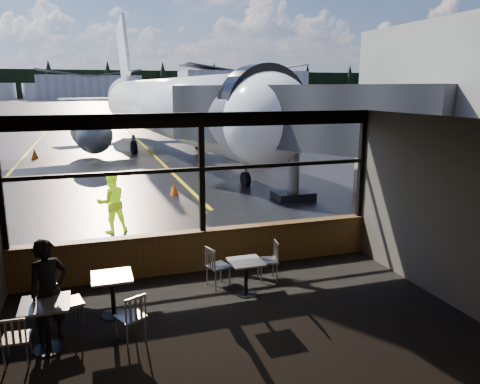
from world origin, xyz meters
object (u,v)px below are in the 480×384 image
cafe_table_left (47,327)px  chair_left_s (16,339)px  airliner (169,68)px  chair_near_e (267,261)px  chair_near_w (218,266)px  jet_bridge (266,139)px  chair_mid_s (130,317)px  passenger (49,291)px  chair_mid_w (69,303)px  cafe_table_mid (113,296)px  cone_nose (174,189)px  ground_crew (112,202)px  cone_wing (35,154)px  cafe_table_near (246,278)px

cafe_table_left → chair_left_s: 0.47m
airliner → cafe_table_left: size_ratio=42.90×
chair_near_e → chair_near_w: 1.08m
chair_near_e → chair_near_w: bearing=97.8°
jet_bridge → chair_near_w: size_ratio=11.92×
chair_near_e → chair_mid_s: 3.39m
passenger → chair_left_s: bearing=-154.9°
chair_near_w → chair_mid_w: bearing=-90.1°
chair_left_s → cafe_table_mid: bearing=39.5°
chair_left_s → cone_nose: size_ratio=1.75×
ground_crew → cone_nose: (2.51, 4.15, -0.62)m
passenger → chair_near_w: bearing=-5.4°
chair_near_e → chair_left_s: 4.95m
jet_bridge → chair_near_w: jet_bridge is taller
chair_mid_w → airliner: bearing=151.3°
airliner → ground_crew: bearing=-111.4°
cone_nose → cone_wing: size_ratio=0.82×
cafe_table_near → passenger: (-3.53, -0.64, 0.50)m
chair_mid_s → airliner: bearing=52.6°
jet_bridge → cone_nose: (-2.86, 2.25, -2.03)m
jet_bridge → chair_near_w: (-3.53, -6.49, -1.83)m
cone_nose → cafe_table_mid: bearing=-106.5°
cafe_table_mid → ground_crew: ground_crew is taller
chair_near_e → chair_mid_w: 4.01m
cone_wing → chair_left_s: bearing=-85.4°
chair_near_w → ground_crew: 4.97m
chair_mid_w → cone_wing: (-2.52, 21.60, -0.17)m
cone_nose → cone_wing: cone_wing is taller
cafe_table_left → ground_crew: 6.25m
chair_near_e → cone_wing: 21.74m
chair_left_s → ground_crew: (1.72, 6.35, 0.45)m
chair_left_s → passenger: 0.85m
cafe_table_mid → chair_mid_s: (0.21, -0.98, 0.04)m
jet_bridge → cafe_table_mid: 9.30m
chair_mid_s → ground_crew: 6.24m
ground_crew → cone_wing: 16.55m
ground_crew → chair_near_w: bearing=98.0°
chair_mid_w → passenger: bearing=-52.3°
airliner → cafe_table_mid: (-4.77, -21.46, -4.81)m
jet_bridge → chair_left_s: bearing=-130.7°
chair_mid_w → cafe_table_left: bearing=-39.8°
airliner → chair_mid_w: (-5.50, -21.66, -4.75)m
airliner → cone_wing: size_ratio=60.49×
chair_near_w → passenger: passenger is taller
chair_near_e → chair_mid_s: (-2.98, -1.62, -0.01)m
airliner → cafe_table_near: airliner is taller
jet_bridge → cone_nose: jet_bridge is taller
ground_crew → passenger: bearing=63.7°
airliner → passenger: airliner is taller
cafe_table_mid → passenger: (-0.99, -0.54, 0.47)m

